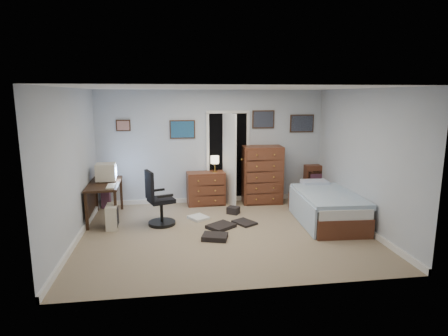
# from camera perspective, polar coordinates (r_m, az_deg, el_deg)

# --- Properties ---
(floor) EXTENTS (5.00, 4.00, 0.02)m
(floor) POSITION_cam_1_polar(r_m,az_deg,el_deg) (6.71, 0.16, -9.84)
(floor) COLOR gray
(floor) RESTS_ON ground
(computer_desk) EXTENTS (0.63, 1.28, 0.73)m
(computer_desk) POSITION_cam_1_polar(r_m,az_deg,el_deg) (7.61, -18.37, -3.40)
(computer_desk) COLOR #301E10
(computer_desk) RESTS_ON floor
(crt_monitor) EXTENTS (0.39, 0.36, 0.35)m
(crt_monitor) POSITION_cam_1_polar(r_m,az_deg,el_deg) (7.66, -17.53, -0.59)
(crt_monitor) COLOR beige
(crt_monitor) RESTS_ON computer_desk
(keyboard) EXTENTS (0.16, 0.39, 0.02)m
(keyboard) POSITION_cam_1_polar(r_m,az_deg,el_deg) (7.19, -16.84, -2.67)
(keyboard) COLOR beige
(keyboard) RESTS_ON computer_desk
(pc_tower) EXTENTS (0.21, 0.41, 0.44)m
(pc_tower) POSITION_cam_1_polar(r_m,az_deg,el_deg) (7.13, -16.67, -7.10)
(pc_tower) COLOR beige
(pc_tower) RESTS_ON floor
(office_chair) EXTENTS (0.65, 0.65, 1.04)m
(office_chair) POSITION_cam_1_polar(r_m,az_deg,el_deg) (7.04, -9.98, -5.45)
(office_chair) COLOR black
(office_chair) RESTS_ON floor
(media_stack) EXTENTS (0.18, 0.18, 0.88)m
(media_stack) POSITION_cam_1_polar(r_m,az_deg,el_deg) (8.38, -17.64, -2.90)
(media_stack) COLOR maroon
(media_stack) RESTS_ON floor
(low_dresser) EXTENTS (0.84, 0.46, 0.73)m
(low_dresser) POSITION_cam_1_polar(r_m,az_deg,el_deg) (8.26, -2.78, -3.11)
(low_dresser) COLOR brown
(low_dresser) RESTS_ON floor
(table_lamp) EXTENTS (0.19, 0.19, 0.35)m
(table_lamp) POSITION_cam_1_polar(r_m,az_deg,el_deg) (8.15, -1.42, 1.19)
(table_lamp) COLOR gold
(table_lamp) RESTS_ON low_dresser
(doorway) EXTENTS (0.96, 1.12, 2.05)m
(doorway) POSITION_cam_1_polar(r_m,az_deg,el_deg) (8.68, 0.28, 1.90)
(doorway) COLOR black
(doorway) RESTS_ON floor
(tall_dresser) EXTENTS (0.89, 0.55, 1.28)m
(tall_dresser) POSITION_cam_1_polar(r_m,az_deg,el_deg) (8.38, 5.83, -1.01)
(tall_dresser) COLOR brown
(tall_dresser) RESTS_ON floor
(headboard_bookcase) EXTENTS (0.89, 0.23, 0.80)m
(headboard_bookcase) POSITION_cam_1_polar(r_m,az_deg,el_deg) (9.00, 14.89, -1.89)
(headboard_bookcase) COLOR brown
(headboard_bookcase) RESTS_ON floor
(bed) EXTENTS (1.14, 1.99, 0.63)m
(bed) POSITION_cam_1_polar(r_m,az_deg,el_deg) (7.42, 15.22, -5.65)
(bed) COLOR brown
(bed) RESTS_ON floor
(wall_posters) EXTENTS (4.38, 0.04, 0.60)m
(wall_posters) POSITION_cam_1_polar(r_m,az_deg,el_deg) (8.34, 2.10, 6.67)
(wall_posters) COLOR #331E11
(wall_posters) RESTS_ON floor
(floor_clutter) EXTENTS (1.31, 1.66, 0.15)m
(floor_clutter) POSITION_cam_1_polar(r_m,az_deg,el_deg) (6.99, -0.41, -8.56)
(floor_clutter) COLOR silver
(floor_clutter) RESTS_ON floor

